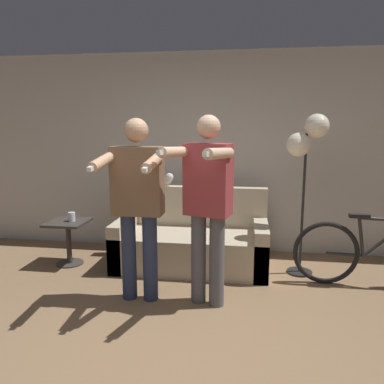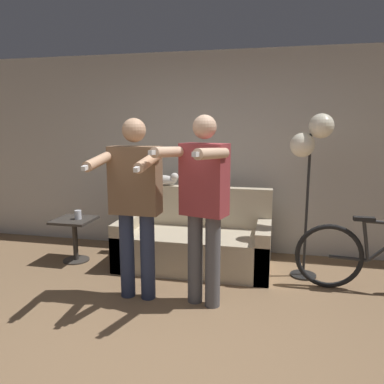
# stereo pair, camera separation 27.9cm
# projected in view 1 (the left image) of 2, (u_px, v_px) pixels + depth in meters

# --- Properties ---
(ground_plane) EXTENTS (16.00, 16.00, 0.00)m
(ground_plane) POSITION_uv_depth(u_px,v_px,m) (161.00, 358.00, 2.71)
(ground_plane) COLOR #846647
(wall_back) EXTENTS (10.00, 0.05, 2.60)m
(wall_back) POSITION_uv_depth(u_px,v_px,m) (203.00, 153.00, 4.96)
(wall_back) COLOR beige
(wall_back) RESTS_ON ground_plane
(couch) EXTENTS (1.77, 0.84, 0.91)m
(couch) POSITION_uv_depth(u_px,v_px,m) (192.00, 243.00, 4.47)
(couch) COLOR beige
(couch) RESTS_ON ground_plane
(person_left) EXTENTS (0.54, 0.67, 1.73)m
(person_left) POSITION_uv_depth(u_px,v_px,m) (137.00, 197.00, 3.46)
(person_left) COLOR #2D3856
(person_left) RESTS_ON ground_plane
(person_right) EXTENTS (0.60, 0.76, 1.76)m
(person_right) POSITION_uv_depth(u_px,v_px,m) (207.00, 199.00, 3.37)
(person_right) COLOR #56565B
(person_right) RESTS_ON ground_plane
(cat) EXTENTS (0.53, 0.13, 0.16)m
(cat) POSITION_uv_depth(u_px,v_px,m) (158.00, 180.00, 4.71)
(cat) COLOR silver
(cat) RESTS_ON couch
(floor_lamp) EXTENTS (0.44, 0.28, 1.79)m
(floor_lamp) POSITION_uv_depth(u_px,v_px,m) (307.00, 144.00, 4.03)
(floor_lamp) COLOR black
(floor_lamp) RESTS_ON ground_plane
(side_table) EXTENTS (0.46, 0.46, 0.54)m
(side_table) POSITION_uv_depth(u_px,v_px,m) (68.00, 233.00, 4.50)
(side_table) COLOR #38332D
(side_table) RESTS_ON ground_plane
(cup) EXTENTS (0.08, 0.08, 0.11)m
(cup) POSITION_uv_depth(u_px,v_px,m) (72.00, 217.00, 4.46)
(cup) COLOR silver
(cup) RESTS_ON side_table
(bicycle) EXTENTS (1.67, 0.07, 0.77)m
(bicycle) POSITION_uv_depth(u_px,v_px,m) (375.00, 254.00, 3.87)
(bicycle) COLOR black
(bicycle) RESTS_ON ground_plane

